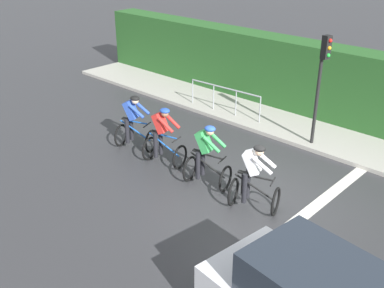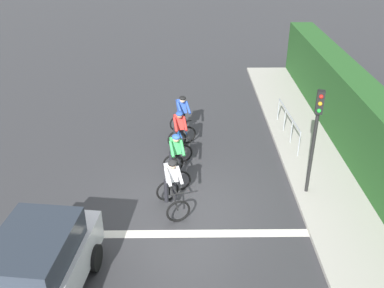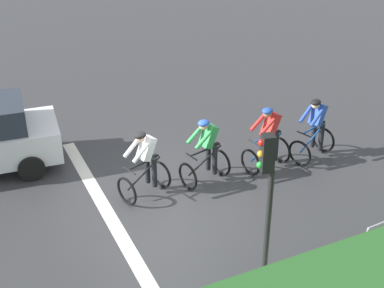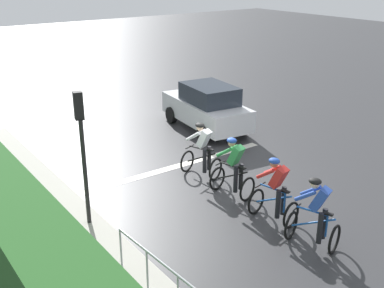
{
  "view_description": "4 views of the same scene",
  "coord_description": "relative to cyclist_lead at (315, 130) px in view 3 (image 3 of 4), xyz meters",
  "views": [
    {
      "loc": [
        -7.93,
        -5.37,
        5.99
      ],
      "look_at": [
        -0.12,
        1.96,
        0.89
      ],
      "focal_mm": 42.92,
      "sensor_mm": 36.0,
      "label": 1
    },
    {
      "loc": [
        0.06,
        -10.04,
        7.49
      ],
      "look_at": [
        0.2,
        1.85,
        1.0
      ],
      "focal_mm": 40.37,
      "sensor_mm": 36.0,
      "label": 2
    },
    {
      "loc": [
        10.01,
        -3.91,
        7.49
      ],
      "look_at": [
        -0.57,
        1.07,
        0.94
      ],
      "focal_mm": 53.39,
      "sensor_mm": 36.0,
      "label": 3
    },
    {
      "loc": [
        7.45,
        10.12,
        6.0
      ],
      "look_at": [
        0.16,
        0.02,
        1.22
      ],
      "focal_mm": 44.4,
      "sensor_mm": 36.0,
      "label": 4
    }
  ],
  "objects": [
    {
      "name": "ground_plane",
      "position": [
        0.14,
        -4.27,
        -0.8
      ],
      "size": [
        80.0,
        80.0,
        0.0
      ],
      "primitive_type": "plane",
      "color": "#333335"
    },
    {
      "name": "road_marking_stop_line",
      "position": [
        0.14,
        -5.51,
        -0.79
      ],
      "size": [
        7.0,
        0.3,
        0.01
      ],
      "primitive_type": "cube",
      "color": "silver",
      "rests_on": "ground"
    },
    {
      "name": "cyclist_lead",
      "position": [
        0.0,
        0.0,
        0.0
      ],
      "size": [
        0.99,
        1.24,
        1.66
      ],
      "color": "black",
      "rests_on": "ground"
    },
    {
      "name": "cyclist_second",
      "position": [
        -0.08,
        -1.31,
        0.0
      ],
      "size": [
        0.88,
        1.19,
        1.66
      ],
      "color": "black",
      "rests_on": "ground"
    },
    {
      "name": "cyclist_mid",
      "position": [
        -0.16,
        -2.96,
        0.0
      ],
      "size": [
        0.91,
        1.21,
        1.66
      ],
      "color": "black",
      "rests_on": "ground"
    },
    {
      "name": "cyclist_fourth",
      "position": [
        -0.24,
        -4.47,
        0.0
      ],
      "size": [
        0.99,
        1.24,
        1.66
      ],
      "color": "black",
      "rests_on": "ground"
    },
    {
      "name": "traffic_light_near_crossing",
      "position": [
        3.71,
        -3.81,
        1.43
      ],
      "size": [
        0.24,
        0.31,
        3.34
      ],
      "color": "black",
      "rests_on": "ground"
    }
  ]
}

